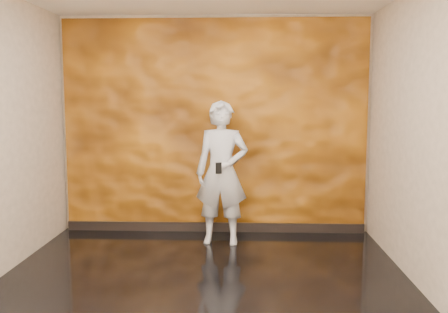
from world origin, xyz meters
TOP-DOWN VIEW (x-y plane):
  - room at (0.00, 0.00)m, footprint 4.02×4.02m
  - feature_wall at (0.00, 1.96)m, footprint 3.90×0.06m
  - baseboard at (0.00, 1.92)m, footprint 3.90×0.04m
  - man at (0.12, 1.42)m, footprint 0.66×0.46m
  - phone at (0.09, 1.19)m, footprint 0.07×0.03m

SIDE VIEW (x-z plane):
  - baseboard at x=0.00m, z-range 0.00..0.12m
  - man at x=0.12m, z-range 0.00..1.72m
  - phone at x=0.09m, z-range 0.88..1.01m
  - feature_wall at x=0.00m, z-range 0.00..2.75m
  - room at x=0.00m, z-range -0.01..2.81m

